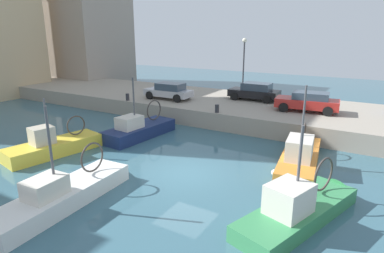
# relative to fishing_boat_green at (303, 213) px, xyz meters

# --- Properties ---
(water_surface) EXTENTS (80.00, 80.00, 0.00)m
(water_surface) POSITION_rel_fishing_boat_green_xyz_m (1.16, 5.73, -0.17)
(water_surface) COLOR #386070
(water_surface) RESTS_ON ground
(quay_wall) EXTENTS (9.00, 56.00, 1.20)m
(quay_wall) POSITION_rel_fishing_boat_green_xyz_m (12.66, 5.73, 0.43)
(quay_wall) COLOR #9E9384
(quay_wall) RESTS_ON ground
(fishing_boat_green) EXTENTS (6.69, 3.55, 4.35)m
(fishing_boat_green) POSITION_rel_fishing_boat_green_xyz_m (0.00, 0.00, 0.00)
(fishing_boat_green) COLOR #388951
(fishing_boat_green) RESTS_ON ground
(fishing_boat_white) EXTENTS (6.92, 1.93, 4.77)m
(fishing_boat_white) POSITION_rel_fishing_boat_green_xyz_m (-3.50, 8.33, -0.06)
(fishing_boat_white) COLOR white
(fishing_boat_white) RESTS_ON ground
(fishing_boat_orange) EXTENTS (6.88, 2.42, 4.88)m
(fishing_boat_orange) POSITION_rel_fishing_boat_green_xyz_m (5.09, 1.28, 0.00)
(fishing_boat_orange) COLOR orange
(fishing_boat_orange) RESTS_ON ground
(fishing_boat_yellow) EXTENTS (6.08, 2.73, 3.93)m
(fishing_boat_yellow) POSITION_rel_fishing_boat_green_xyz_m (-0.06, 13.29, -0.05)
(fishing_boat_yellow) COLOR gold
(fishing_boat_yellow) RESTS_ON ground
(fishing_boat_navy) EXTENTS (6.05, 2.35, 4.67)m
(fishing_boat_navy) POSITION_rel_fishing_boat_green_xyz_m (4.77, 11.22, -0.05)
(fishing_boat_navy) COLOR navy
(fishing_boat_navy) RESTS_ON ground
(parked_car_silver) EXTENTS (1.88, 3.93, 1.33)m
(parked_car_silver) POSITION_rel_fishing_boat_green_xyz_m (10.65, 13.14, 1.71)
(parked_car_silver) COLOR #B7B7BC
(parked_car_silver) RESTS_ON quay_wall
(parked_car_red) EXTENTS (2.23, 4.32, 1.36)m
(parked_car_red) POSITION_rel_fishing_boat_green_xyz_m (11.92, 2.47, 1.74)
(parked_car_red) COLOR red
(parked_car_red) RESTS_ON quay_wall
(parked_car_black) EXTENTS (2.05, 4.00, 1.39)m
(parked_car_black) POSITION_rel_fishing_boat_green_xyz_m (13.86, 6.99, 1.74)
(parked_car_black) COLOR black
(parked_car_black) RESTS_ON quay_wall
(mooring_bollard_south) EXTENTS (0.28, 0.28, 0.55)m
(mooring_bollard_south) POSITION_rel_fishing_boat_green_xyz_m (8.51, 7.73, 1.31)
(mooring_bollard_south) COLOR #2D2D33
(mooring_bollard_south) RESTS_ON quay_wall
(mooring_bollard_mid) EXTENTS (0.28, 0.28, 0.55)m
(mooring_bollard_mid) POSITION_rel_fishing_boat_green_xyz_m (8.51, 15.73, 1.31)
(mooring_bollard_mid) COLOR #2D2D33
(mooring_bollard_mid) RESTS_ON quay_wall
(quay_streetlamp) EXTENTS (0.36, 0.36, 4.83)m
(quay_streetlamp) POSITION_rel_fishing_boat_green_xyz_m (14.16, 8.18, 4.29)
(quay_streetlamp) COLOR #38383D
(quay_streetlamp) RESTS_ON quay_wall
(waterfront_building_west) EXTENTS (8.57, 9.20, 17.28)m
(waterfront_building_west) POSITION_rel_fishing_boat_green_xyz_m (18.44, 30.91, 8.49)
(waterfront_building_west) COLOR #A39384
(waterfront_building_west) RESTS_ON ground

